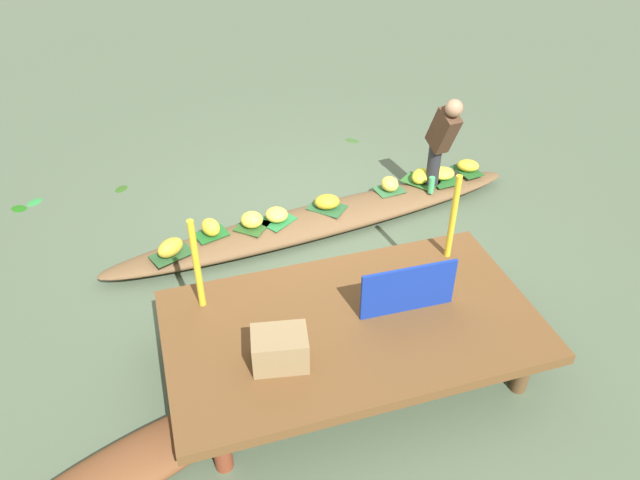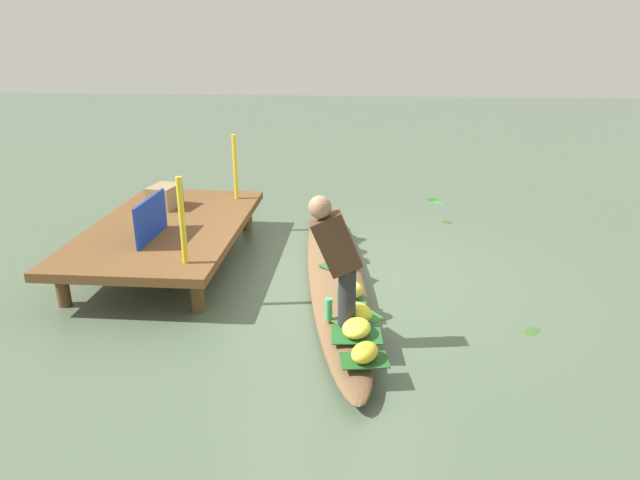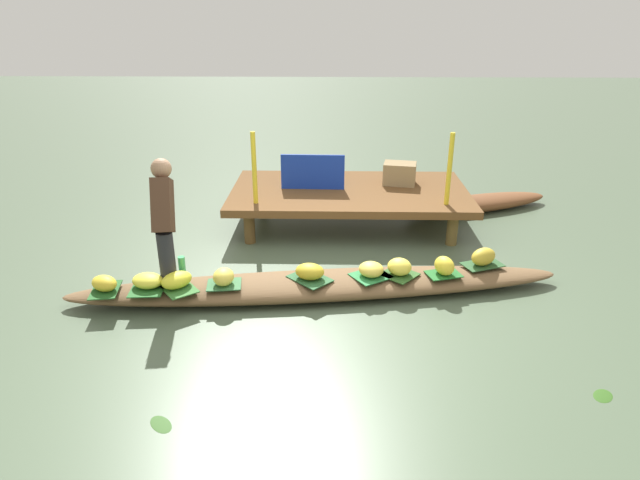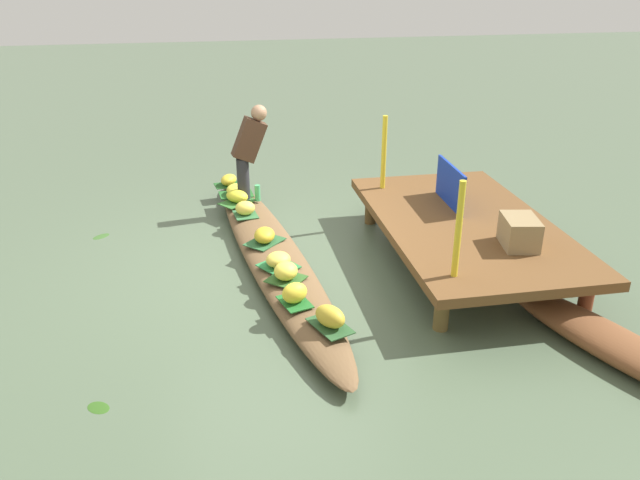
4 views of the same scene
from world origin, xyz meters
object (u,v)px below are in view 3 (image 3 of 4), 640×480
banana_bunch_8 (310,271)px  water_bottle (182,266)px  banana_bunch_4 (444,266)px  market_banner (313,172)px  banana_bunch_2 (104,283)px  banana_bunch_7 (177,280)px  banana_bunch_5 (148,281)px  banana_bunch_3 (483,257)px  banana_bunch_6 (371,269)px  vendor_boat (319,285)px  moored_boat (477,203)px  produce_crate (400,173)px  vendor_person (164,215)px  banana_bunch_1 (224,277)px  banana_bunch_0 (399,267)px

banana_bunch_8 → water_bottle: 1.32m
banana_bunch_4 → market_banner: 2.51m
banana_bunch_2 → banana_bunch_7: bearing=5.9°
banana_bunch_4 → banana_bunch_5: bearing=-173.2°
banana_bunch_4 → water_bottle: water_bottle is taller
banana_bunch_3 → banana_bunch_6: bearing=-166.3°
vendor_boat → banana_bunch_5: 1.71m
banana_bunch_4 → banana_bunch_8: 1.39m
banana_bunch_5 → banana_bunch_7: 0.29m
moored_boat → market_banner: market_banner is taller
banana_bunch_4 → produce_crate: size_ratio=0.56×
banana_bunch_3 → banana_bunch_7: 3.21m
vendor_person → market_banner: vendor_person is taller
produce_crate → water_bottle: bearing=-136.3°
banana_bunch_2 → banana_bunch_8: (1.99, 0.29, 0.01)m
vendor_boat → produce_crate: bearing=58.2°
banana_bunch_3 → banana_bunch_4: bearing=-152.5°
banana_bunch_6 → banana_bunch_1: bearing=-171.3°
vendor_boat → water_bottle: (-1.40, -0.02, 0.21)m
banana_bunch_6 → banana_bunch_3: bearing=13.7°
market_banner → produce_crate: (1.20, 0.26, -0.09)m
banana_bunch_5 → banana_bunch_7: bearing=-0.4°
banana_bunch_6 → produce_crate: 2.42m
vendor_person → water_bottle: 0.60m
vendor_boat → banana_bunch_4: (1.30, 0.07, 0.21)m
vendor_boat → banana_bunch_6: size_ratio=19.74×
banana_bunch_3 → market_banner: size_ratio=0.35×
banana_bunch_4 → water_bottle: (-2.70, -0.09, 0.01)m
banana_bunch_7 → vendor_person: 0.65m
banana_bunch_1 → vendor_person: size_ratio=0.20×
moored_boat → banana_bunch_8: size_ratio=7.82×
banana_bunch_7 → market_banner: market_banner is taller
banana_bunch_5 → water_bottle: (0.28, 0.26, 0.03)m
moored_boat → vendor_person: vendor_person is taller
banana_bunch_3 → banana_bunch_6: banana_bunch_3 is taller
banana_bunch_6 → market_banner: 2.22m
banana_bunch_2 → market_banner: bearing=51.4°
vendor_boat → produce_crate: (1.07, 2.35, 0.54)m
banana_bunch_0 → vendor_person: (-2.34, -0.14, 0.60)m
banana_bunch_0 → banana_bunch_3: size_ratio=0.82×
banana_bunch_2 → moored_boat: bearing=34.7°
banana_bunch_8 → produce_crate: size_ratio=0.68×
banana_bunch_3 → banana_bunch_5: banana_bunch_3 is taller
vendor_boat → banana_bunch_8: 0.22m
banana_bunch_1 → vendor_boat: bearing=13.0°
water_bottle → vendor_boat: bearing=0.9°
banana_bunch_2 → produce_crate: 4.17m
banana_bunch_1 → banana_bunch_5: banana_bunch_1 is taller
banana_bunch_1 → water_bottle: size_ratio=1.13×
moored_boat → banana_bunch_7: bearing=-161.0°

